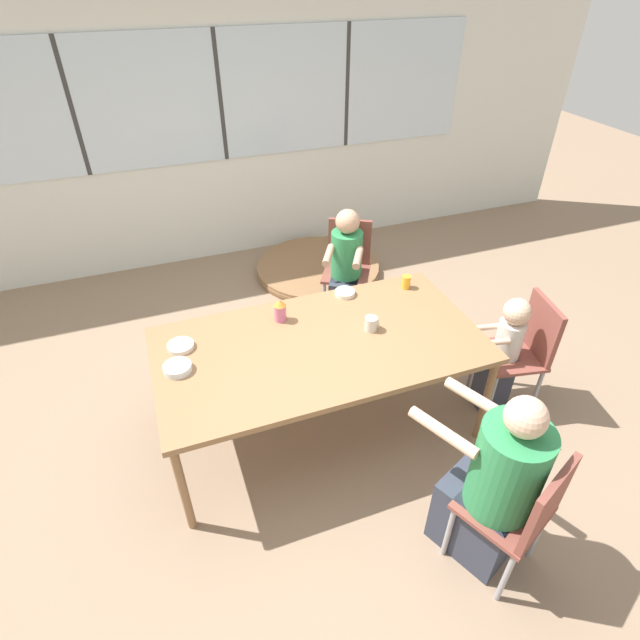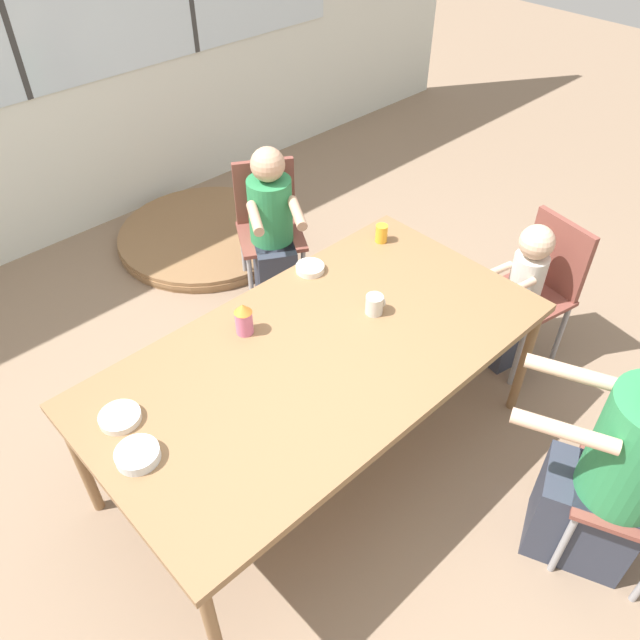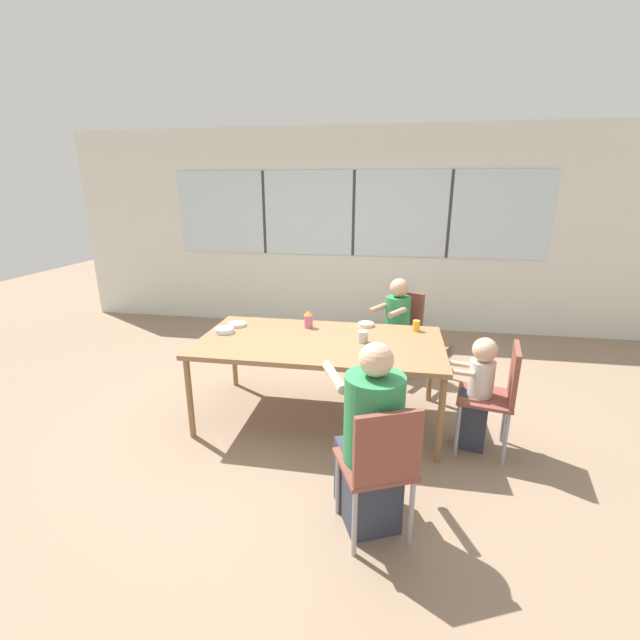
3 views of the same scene
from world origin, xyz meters
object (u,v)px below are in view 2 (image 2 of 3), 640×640
at_px(person_man_blue_shirt, 612,477).
at_px(person_toddler, 518,300).
at_px(juice_glass, 381,233).
at_px(coffee_mug, 375,304).
at_px(bowl_cereal, 310,268).
at_px(sippy_cup, 244,318).
at_px(chair_for_toddler, 541,280).
at_px(folded_table_stack, 207,235).
at_px(bowl_fruit, 120,417).
at_px(person_woman_green_shirt, 273,237).
at_px(bowl_white_shallow, 138,455).
at_px(chair_for_woman_green_shirt, 268,218).

relative_size(person_man_blue_shirt, person_toddler, 1.28).
bearing_deg(juice_glass, coffee_mug, -140.47).
bearing_deg(bowl_cereal, sippy_cup, -165.49).
xyz_separation_m(chair_for_toddler, coffee_mug, (-1.06, 0.29, 0.26)).
bearing_deg(person_toddler, folded_table_stack, 25.13).
height_order(bowl_cereal, bowl_fruit, bowl_cereal).
bearing_deg(person_woman_green_shirt, bowl_white_shallow, 65.06).
bearing_deg(bowl_fruit, coffee_mug, -11.24).
xyz_separation_m(chair_for_woman_green_shirt, coffee_mug, (-0.36, -1.24, 0.26)).
bearing_deg(bowl_fruit, person_man_blue_shirt, -46.69).
bearing_deg(folded_table_stack, person_toddler, -75.99).
relative_size(chair_for_woman_green_shirt, sippy_cup, 5.45).
bearing_deg(bowl_white_shallow, coffee_mug, -1.40).
bearing_deg(bowl_cereal, person_toddler, -37.84).
height_order(person_woman_green_shirt, bowl_cereal, person_woman_green_shirt).
xyz_separation_m(juice_glass, bowl_cereal, (-0.46, 0.07, -0.03)).
relative_size(chair_for_toddler, person_woman_green_shirt, 0.83).
relative_size(person_toddler, sippy_cup, 5.72).
relative_size(sippy_cup, folded_table_stack, 0.12).
bearing_deg(chair_for_woman_green_shirt, sippy_cup, 76.36).
relative_size(person_toddler, bowl_fruit, 5.61).
bearing_deg(chair_for_toddler, sippy_cup, 80.38).
height_order(person_woman_green_shirt, coffee_mug, person_woman_green_shirt).
distance_m(chair_for_toddler, person_man_blue_shirt, 1.28).
relative_size(chair_for_toddler, person_toddler, 0.95).
bearing_deg(bowl_white_shallow, sippy_cup, 21.10).
relative_size(juice_glass, bowl_white_shallow, 0.59).
bearing_deg(bowl_fruit, chair_for_toddler, -13.26).
bearing_deg(sippy_cup, bowl_fruit, -174.18).
relative_size(coffee_mug, sippy_cup, 0.59).
relative_size(chair_for_toddler, folded_table_stack, 0.68).
bearing_deg(juice_glass, sippy_cup, -175.96).
relative_size(coffee_mug, bowl_white_shallow, 0.57).
xyz_separation_m(person_woman_green_shirt, juice_glass, (0.18, -0.72, 0.30)).
height_order(person_woman_green_shirt, person_man_blue_shirt, person_man_blue_shirt).
bearing_deg(bowl_cereal, coffee_mug, -89.63).
distance_m(chair_for_toddler, coffee_mug, 1.13).
distance_m(person_man_blue_shirt, bowl_cereal, 1.66).
height_order(person_man_blue_shirt, bowl_white_shallow, person_man_blue_shirt).
bearing_deg(sippy_cup, chair_for_woman_green_shirt, 46.25).
distance_m(sippy_cup, juice_glass, 0.99).
bearing_deg(chair_for_toddler, bowl_cereal, 66.33).
xyz_separation_m(bowl_cereal, bowl_fruit, (-1.20, -0.21, -0.00)).
distance_m(person_man_blue_shirt, juice_glass, 1.62).
bearing_deg(juice_glass, chair_for_woman_green_shirt, 96.19).
height_order(person_toddler, bowl_white_shallow, person_toddler).
relative_size(chair_for_toddler, sippy_cup, 5.45).
relative_size(chair_for_woman_green_shirt, folded_table_stack, 0.68).
bearing_deg(bowl_cereal, bowl_white_shallow, -161.63).
xyz_separation_m(sippy_cup, bowl_fruit, (-0.67, -0.07, -0.07)).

